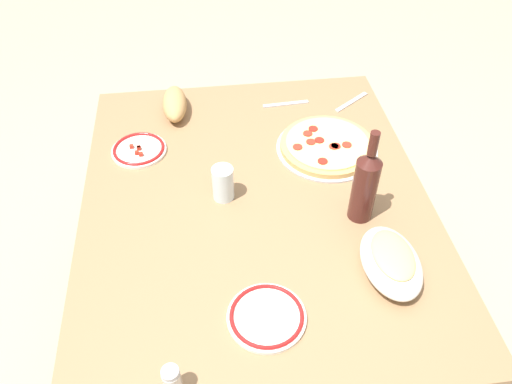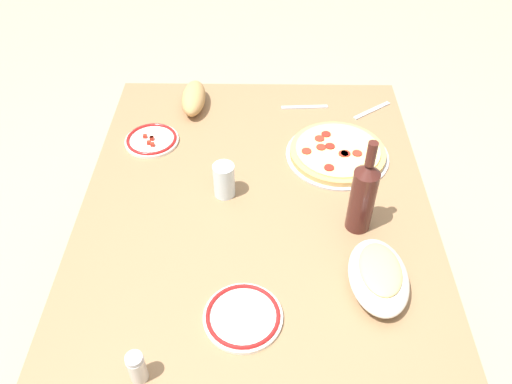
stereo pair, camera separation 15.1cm
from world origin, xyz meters
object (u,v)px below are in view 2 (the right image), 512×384
Objects in this scene: wine_bottle at (363,195)px; water_glass at (224,180)px; bread_loaf at (194,98)px; side_plate_near at (243,316)px; spice_shaker at (137,367)px; baked_pasta_dish at (379,275)px; side_plate_far at (152,140)px; dining_table at (256,225)px; pepperoni_pizza at (337,153)px.

wine_bottle is 0.41m from water_glass.
bread_loaf is at bearing 42.05° from wine_bottle.
spice_shaker reaches higher than side_plate_near.
spice_shaker reaches higher than baked_pasta_dish.
side_plate_far is 0.89× the size of bread_loaf.
dining_table is at bearing -23.97° from spice_shaker.
spice_shaker is (-0.15, 0.22, 0.03)m from side_plate_near.
spice_shaker is at bearing 146.23° from pepperoni_pizza.
spice_shaker is at bearing 130.44° from wine_bottle.
water_glass reaches higher than spice_shaker.
water_glass is 0.61× the size of side_plate_far.
bread_loaf is (0.21, -0.12, 0.03)m from side_plate_far.
dining_table is 4.22× the size of wine_bottle.
pepperoni_pizza is (0.20, -0.26, 0.13)m from dining_table.
wine_bottle is at bearing -175.09° from pepperoni_pizza.
baked_pasta_dish reaches higher than pepperoni_pizza.
pepperoni_pizza is 0.68m from side_plate_near.
wine_bottle is 1.67× the size of side_plate_far.
side_plate_far is at bearing 84.00° from pepperoni_pizza.
spice_shaker is (-0.56, 0.25, 0.16)m from dining_table.
bread_loaf is at bearing -30.74° from side_plate_far.
bread_loaf is (0.45, 0.14, -0.02)m from water_glass.
side_plate_near is at bearing -55.88° from spice_shaker.
spice_shaker is (-0.46, 0.54, -0.08)m from wine_bottle.
side_plate_far reaches higher than side_plate_near.
side_plate_far is (0.37, 0.64, -0.11)m from wine_bottle.
wine_bottle is (0.20, 0.02, 0.08)m from baked_pasta_dish.
side_plate_far is (0.58, 0.67, -0.03)m from baked_pasta_dish.
water_glass is 0.60m from spice_shaker.
pepperoni_pizza is 0.62m from side_plate_far.
side_plate_far is at bearing 60.02° from wine_bottle.
wine_bottle is 2.75× the size of water_glass.
water_glass reaches higher than side_plate_near.
water_glass is 0.36m from side_plate_far.
dining_table is at bearing -103.98° from water_glass.
spice_shaker is (-1.04, 0.02, 0.00)m from bread_loaf.
baked_pasta_dish is 1.24× the size of side_plate_near.
side_plate_near reaches higher than dining_table.
dining_table is 6.27× the size of bread_loaf.
bread_loaf is (0.78, 0.54, -0.00)m from baked_pasta_dish.
side_plate_near is at bearing -170.93° from water_glass.
spice_shaker reaches higher than bread_loaf.
water_glass is 0.54× the size of bread_loaf.
pepperoni_pizza is at bearing -25.15° from side_plate_near.
spice_shaker is (-0.83, -0.11, 0.03)m from side_plate_far.
spice_shaker is at bearing 124.12° from side_plate_near.
bread_loaf is at bearing 16.95° from water_glass.
spice_shaker reaches higher than dining_table.
dining_table is 0.46m from side_plate_far.
bread_loaf is at bearing 26.05° from dining_table.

